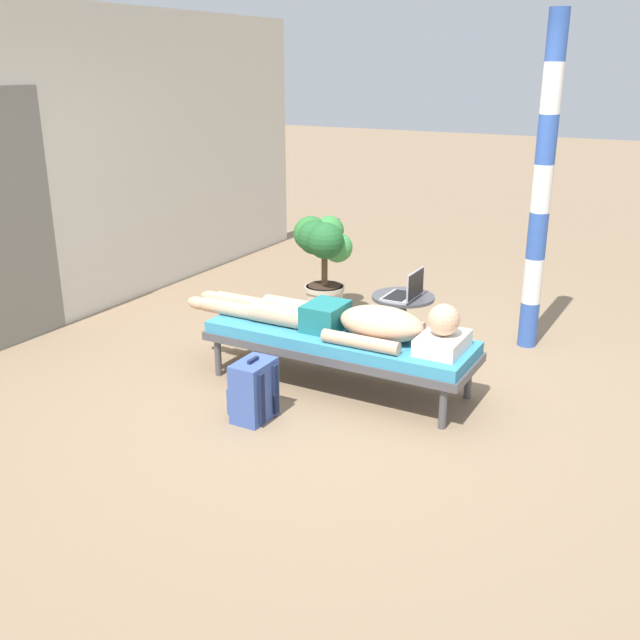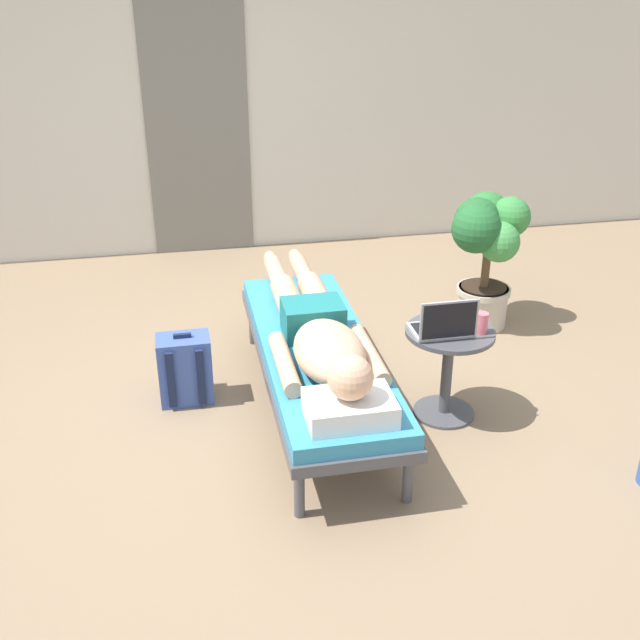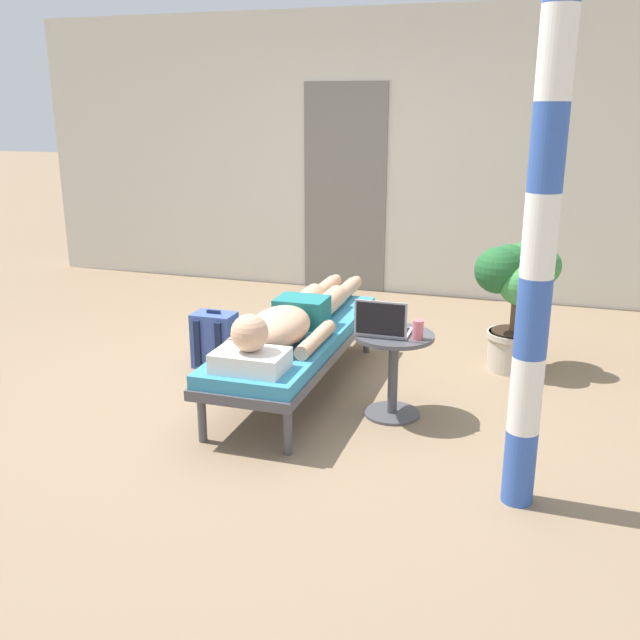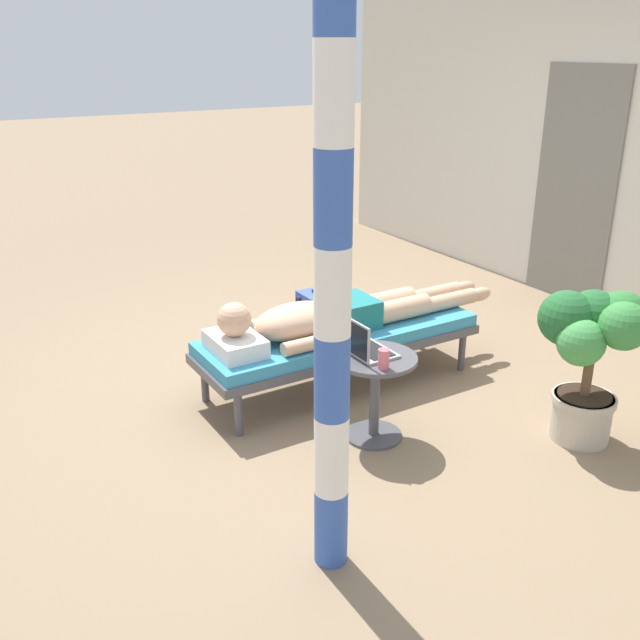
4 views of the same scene
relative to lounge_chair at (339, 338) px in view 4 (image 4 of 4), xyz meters
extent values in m
plane|color=#8C7256|center=(-0.10, 0.03, -0.35)|extent=(40.00, 40.00, 0.00)
cube|color=beige|center=(0.00, 2.84, 1.00)|extent=(7.60, 0.20, 2.70)
cube|color=slate|center=(-0.45, 2.73, 0.67)|extent=(0.84, 0.03, 2.04)
cylinder|color=#4C4C51|center=(-0.26, 0.88, -0.21)|extent=(0.05, 0.05, 0.28)
cylinder|color=#4C4C51|center=(0.26, 0.88, -0.21)|extent=(0.05, 0.05, 0.28)
cylinder|color=#4C4C51|center=(-0.26, -0.88, -0.21)|extent=(0.05, 0.05, 0.28)
cylinder|color=#4C4C51|center=(0.26, -0.88, -0.21)|extent=(0.05, 0.05, 0.28)
cube|color=#4C4C51|center=(0.00, 0.00, -0.04)|extent=(0.61, 1.95, 0.06)
cube|color=teal|center=(0.00, 0.00, 0.03)|extent=(0.59, 1.91, 0.08)
cube|color=white|center=(0.00, -0.76, 0.13)|extent=(0.40, 0.28, 0.11)
sphere|color=#D8A884|center=(0.00, -0.76, 0.29)|extent=(0.21, 0.21, 0.21)
ellipsoid|color=#D8A884|center=(0.00, -0.32, 0.19)|extent=(0.35, 0.60, 0.23)
cylinder|color=#D8A884|center=(-0.22, -0.27, 0.12)|extent=(0.09, 0.55, 0.09)
cylinder|color=#D8A884|center=(0.22, -0.27, 0.12)|extent=(0.09, 0.55, 0.09)
cube|color=#1E7272|center=(0.00, 0.11, 0.17)|extent=(0.33, 0.26, 0.19)
cylinder|color=#D8A884|center=(-0.09, 0.45, 0.15)|extent=(0.15, 0.42, 0.15)
cylinder|color=#D8A884|center=(-0.09, 0.88, 0.13)|extent=(0.11, 0.44, 0.11)
ellipsoid|color=#D8A884|center=(-0.09, 1.17, 0.12)|extent=(0.09, 0.20, 0.10)
cylinder|color=#D8A884|center=(0.09, 0.45, 0.15)|extent=(0.15, 0.42, 0.15)
cylinder|color=#D8A884|center=(0.09, 0.88, 0.13)|extent=(0.11, 0.44, 0.11)
ellipsoid|color=#D8A884|center=(0.09, 1.17, 0.12)|extent=(0.09, 0.20, 0.10)
cylinder|color=#4C4C51|center=(0.69, -0.20, -0.34)|extent=(0.34, 0.34, 0.02)
cylinder|color=#4C4C51|center=(0.69, -0.20, -0.09)|extent=(0.06, 0.06, 0.48)
cylinder|color=#4C4C51|center=(0.69, -0.20, 0.17)|extent=(0.48, 0.48, 0.02)
cube|color=#A5A8AD|center=(0.63, -0.20, 0.19)|extent=(0.31, 0.22, 0.02)
cube|color=black|center=(0.63, -0.19, 0.20)|extent=(0.27, 0.15, 0.00)
cube|color=#A5A8AD|center=(0.63, -0.31, 0.30)|extent=(0.31, 0.01, 0.21)
cube|color=black|center=(0.63, -0.32, 0.30)|extent=(0.29, 0.00, 0.19)
cylinder|color=#D86672|center=(0.84, -0.25, 0.23)|extent=(0.06, 0.06, 0.11)
cube|color=#3F59A5|center=(-0.72, 0.25, -0.15)|extent=(0.30, 0.20, 0.40)
cube|color=#3F59A5|center=(-0.72, 0.37, -0.22)|extent=(0.23, 0.04, 0.18)
cube|color=#192342|center=(-0.80, 0.14, -0.15)|extent=(0.04, 0.02, 0.34)
cube|color=#192342|center=(-0.63, 0.14, -0.15)|extent=(0.04, 0.02, 0.34)
cube|color=#192342|center=(-0.72, 0.25, 0.07)|extent=(0.10, 0.02, 0.02)
cylinder|color=#BFB29E|center=(1.33, 0.84, -0.21)|extent=(0.34, 0.34, 0.28)
cylinder|color=#BFB29E|center=(1.33, 0.84, -0.09)|extent=(0.37, 0.37, 0.04)
cylinder|color=#332319|center=(1.33, 0.84, -0.06)|extent=(0.31, 0.31, 0.01)
cylinder|color=brown|center=(1.33, 0.84, 0.09)|extent=(0.06, 0.06, 0.30)
sphere|color=#38843D|center=(1.49, 0.87, 0.42)|extent=(0.27, 0.27, 0.27)
sphere|color=#2D7233|center=(1.37, 1.00, 0.40)|extent=(0.32, 0.32, 0.32)
sphere|color=#23602D|center=(1.27, 0.90, 0.40)|extent=(0.31, 0.31, 0.31)
sphere|color=#23602D|center=(1.20, 0.76, 0.39)|extent=(0.32, 0.32, 0.32)
sphere|color=#429347|center=(1.35, 0.72, 0.31)|extent=(0.27, 0.27, 0.27)
cylinder|color=#3359B2|center=(1.47, -0.99, -0.16)|extent=(0.15, 0.15, 0.37)
cylinder|color=white|center=(1.47, -0.99, 0.21)|extent=(0.15, 0.15, 0.37)
cylinder|color=#3359B2|center=(1.47, -0.99, 0.58)|extent=(0.15, 0.15, 0.37)
cylinder|color=white|center=(1.47, -0.99, 0.95)|extent=(0.15, 0.15, 0.37)
cylinder|color=#3359B2|center=(1.47, -0.99, 1.31)|extent=(0.15, 0.15, 0.37)
cylinder|color=white|center=(1.47, -0.99, 1.68)|extent=(0.15, 0.15, 0.37)
camera|label=1|loc=(-4.30, -2.20, 1.86)|focal=41.09mm
camera|label=2|loc=(-0.71, -3.55, 1.96)|focal=42.00mm
camera|label=3|loc=(1.49, -4.18, 1.49)|focal=40.09mm
camera|label=4|loc=(3.68, -2.39, 1.85)|focal=39.85mm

